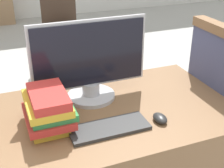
# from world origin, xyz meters

# --- Properties ---
(carrel_divider) EXTENTS (0.07, 0.61, 1.13)m
(carrel_divider) POSITION_xyz_m (0.60, 0.31, 0.57)
(carrel_divider) COLOR #474C70
(carrel_divider) RESTS_ON ground_plane
(monitor) EXTENTS (0.59, 0.25, 0.41)m
(monitor) POSITION_xyz_m (-0.08, 0.53, 0.98)
(monitor) COLOR #B7B7BC
(monitor) RESTS_ON desk
(keyboard) EXTENTS (0.35, 0.14, 0.02)m
(keyboard) POSITION_xyz_m (-0.10, 0.22, 0.79)
(keyboard) COLOR #2D2D2D
(keyboard) RESTS_ON desk
(mouse) EXTENTS (0.06, 0.09, 0.03)m
(mouse) POSITION_xyz_m (0.14, 0.20, 0.80)
(mouse) COLOR #262626
(mouse) RESTS_ON desk
(book_stack) EXTENTS (0.21, 0.28, 0.18)m
(book_stack) POSITION_xyz_m (-0.34, 0.34, 0.87)
(book_stack) COLOR gold
(book_stack) RESTS_ON desk
(far_chair) EXTENTS (0.44, 0.44, 0.94)m
(far_chair) POSITION_xyz_m (0.30, 2.94, 0.52)
(far_chair) COLOR #38281E
(far_chair) RESTS_ON ground_plane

